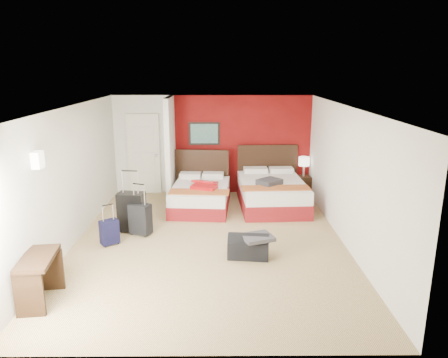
{
  "coord_description": "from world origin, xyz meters",
  "views": [
    {
      "loc": [
        0.23,
        -7.33,
        3.17
      ],
      "look_at": [
        0.28,
        0.8,
        1.0
      ],
      "focal_mm": 33.67,
      "sensor_mm": 36.0,
      "label": 1
    }
  ],
  "objects_px": {
    "bed_right": "(272,194)",
    "table_lamp": "(304,167)",
    "suitcase_navy": "(109,233)",
    "red_suitcase_open": "(205,185)",
    "suitcase_black": "(132,213)",
    "suitcase_charcoal": "(140,220)",
    "bed_left": "(201,197)",
    "desk": "(40,280)",
    "nightstand": "(303,186)",
    "duffel_bag": "(248,247)"
  },
  "relations": [
    {
      "from": "suitcase_navy",
      "to": "table_lamp",
      "type": "bearing_deg",
      "value": 0.86
    },
    {
      "from": "table_lamp",
      "to": "desk",
      "type": "relative_size",
      "value": 0.6
    },
    {
      "from": "bed_right",
      "to": "duffel_bag",
      "type": "bearing_deg",
      "value": -107.65
    },
    {
      "from": "duffel_bag",
      "to": "bed_left",
      "type": "bearing_deg",
      "value": 116.31
    },
    {
      "from": "bed_right",
      "to": "table_lamp",
      "type": "xyz_separation_m",
      "value": [
        0.9,
        0.91,
        0.44
      ]
    },
    {
      "from": "bed_right",
      "to": "suitcase_black",
      "type": "distance_m",
      "value": 3.31
    },
    {
      "from": "bed_left",
      "to": "suitcase_navy",
      "type": "bearing_deg",
      "value": -123.23
    },
    {
      "from": "bed_right",
      "to": "red_suitcase_open",
      "type": "xyz_separation_m",
      "value": [
        -1.56,
        -0.21,
        0.28
      ]
    },
    {
      "from": "red_suitcase_open",
      "to": "nightstand",
      "type": "relative_size",
      "value": 1.48
    },
    {
      "from": "bed_right",
      "to": "desk",
      "type": "bearing_deg",
      "value": -134.5
    },
    {
      "from": "bed_left",
      "to": "suitcase_navy",
      "type": "xyz_separation_m",
      "value": [
        -1.57,
        -2.07,
        -0.05
      ]
    },
    {
      "from": "bed_left",
      "to": "bed_right",
      "type": "distance_m",
      "value": 1.66
    },
    {
      "from": "bed_left",
      "to": "red_suitcase_open",
      "type": "distance_m",
      "value": 0.35
    },
    {
      "from": "nightstand",
      "to": "suitcase_black",
      "type": "xyz_separation_m",
      "value": [
        -3.85,
        -2.41,
        0.13
      ]
    },
    {
      "from": "bed_left",
      "to": "suitcase_black",
      "type": "relative_size",
      "value": 2.37
    },
    {
      "from": "suitcase_charcoal",
      "to": "bed_right",
      "type": "bearing_deg",
      "value": 54.56
    },
    {
      "from": "bed_left",
      "to": "red_suitcase_open",
      "type": "xyz_separation_m",
      "value": [
        0.1,
        -0.1,
        0.32
      ]
    },
    {
      "from": "suitcase_black",
      "to": "suitcase_charcoal",
      "type": "xyz_separation_m",
      "value": [
        0.2,
        -0.18,
        -0.09
      ]
    },
    {
      "from": "bed_left",
      "to": "suitcase_charcoal",
      "type": "xyz_separation_m",
      "value": [
        -1.09,
        -1.58,
        0.02
      ]
    },
    {
      "from": "nightstand",
      "to": "suitcase_navy",
      "type": "height_order",
      "value": "nightstand"
    },
    {
      "from": "red_suitcase_open",
      "to": "table_lamp",
      "type": "distance_m",
      "value": 2.71
    },
    {
      "from": "red_suitcase_open",
      "to": "suitcase_navy",
      "type": "xyz_separation_m",
      "value": [
        -1.67,
        -1.97,
        -0.37
      ]
    },
    {
      "from": "suitcase_navy",
      "to": "desk",
      "type": "height_order",
      "value": "desk"
    },
    {
      "from": "suitcase_navy",
      "to": "bed_right",
      "type": "bearing_deg",
      "value": -1.89
    },
    {
      "from": "bed_right",
      "to": "desk",
      "type": "relative_size",
      "value": 2.51
    },
    {
      "from": "red_suitcase_open",
      "to": "duffel_bag",
      "type": "xyz_separation_m",
      "value": [
        0.84,
        -2.51,
        -0.42
      ]
    },
    {
      "from": "suitcase_navy",
      "to": "bed_left",
      "type": "bearing_deg",
      "value": 16.93
    },
    {
      "from": "bed_right",
      "to": "table_lamp",
      "type": "distance_m",
      "value": 1.35
    },
    {
      "from": "bed_left",
      "to": "duffel_bag",
      "type": "relative_size",
      "value": 2.61
    },
    {
      "from": "nightstand",
      "to": "suitcase_black",
      "type": "height_order",
      "value": "suitcase_black"
    },
    {
      "from": "table_lamp",
      "to": "desk",
      "type": "bearing_deg",
      "value": -132.25
    },
    {
      "from": "table_lamp",
      "to": "suitcase_navy",
      "type": "distance_m",
      "value": 5.18
    },
    {
      "from": "duffel_bag",
      "to": "desk",
      "type": "distance_m",
      "value": 3.29
    },
    {
      "from": "bed_right",
      "to": "nightstand",
      "type": "distance_m",
      "value": 1.28
    },
    {
      "from": "table_lamp",
      "to": "duffel_bag",
      "type": "xyz_separation_m",
      "value": [
        -1.62,
        -3.62,
        -0.57
      ]
    },
    {
      "from": "suitcase_navy",
      "to": "desk",
      "type": "distance_m",
      "value": 2.01
    },
    {
      "from": "nightstand",
      "to": "suitcase_charcoal",
      "type": "bearing_deg",
      "value": -148.75
    },
    {
      "from": "bed_left",
      "to": "suitcase_navy",
      "type": "distance_m",
      "value": 2.6
    },
    {
      "from": "table_lamp",
      "to": "desk",
      "type": "height_order",
      "value": "table_lamp"
    },
    {
      "from": "bed_left",
      "to": "suitcase_charcoal",
      "type": "distance_m",
      "value": 1.92
    },
    {
      "from": "table_lamp",
      "to": "suitcase_charcoal",
      "type": "height_order",
      "value": "table_lamp"
    },
    {
      "from": "nightstand",
      "to": "table_lamp",
      "type": "height_order",
      "value": "table_lamp"
    },
    {
      "from": "red_suitcase_open",
      "to": "suitcase_black",
      "type": "height_order",
      "value": "suitcase_black"
    },
    {
      "from": "suitcase_black",
      "to": "bed_right",
      "type": "bearing_deg",
      "value": 34.88
    },
    {
      "from": "suitcase_black",
      "to": "bed_left",
      "type": "bearing_deg",
      "value": 55.13
    },
    {
      "from": "bed_left",
      "to": "duffel_bag",
      "type": "xyz_separation_m",
      "value": [
        0.94,
        -2.61,
        -0.1
      ]
    },
    {
      "from": "nightstand",
      "to": "table_lamp",
      "type": "bearing_deg",
      "value": 0.0
    },
    {
      "from": "red_suitcase_open",
      "to": "nightstand",
      "type": "distance_m",
      "value": 2.72
    },
    {
      "from": "bed_left",
      "to": "bed_right",
      "type": "relative_size",
      "value": 0.87
    },
    {
      "from": "bed_right",
      "to": "red_suitcase_open",
      "type": "distance_m",
      "value": 1.6
    }
  ]
}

